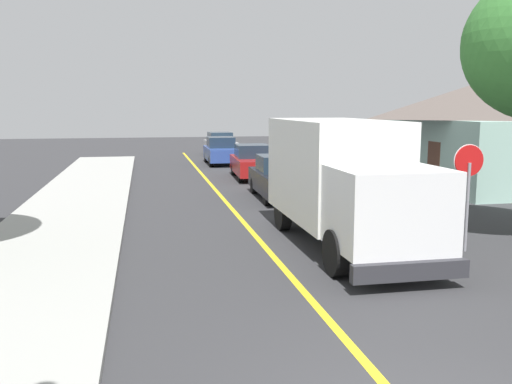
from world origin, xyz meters
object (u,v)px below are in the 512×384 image
object	(u,v)px
parked_car_far	(221,151)
box_truck	(342,177)
parked_car_mid	(252,162)
stop_sign	(468,177)
parked_car_furthest	(220,144)
parked_car_near	(280,178)

from	to	relation	value
parked_car_far	box_truck	bearing A→B (deg)	-89.22
parked_car_mid	stop_sign	world-z (taller)	stop_sign
parked_car_far	stop_sign	world-z (taller)	stop_sign
parked_car_mid	parked_car_far	world-z (taller)	same
parked_car_furthest	parked_car_far	bearing A→B (deg)	-97.33
box_truck	parked_car_furthest	world-z (taller)	box_truck
parked_car_mid	parked_car_furthest	size ratio (longest dim) A/B	1.00
parked_car_furthest	parked_car_near	bearing A→B (deg)	-90.96
parked_car_mid	stop_sign	xyz separation A→B (m)	(2.47, -14.86, 1.06)
parked_car_mid	stop_sign	distance (m)	15.10
parked_car_near	stop_sign	distance (m)	9.09
parked_car_furthest	box_truck	bearing A→B (deg)	-91.10
parked_car_mid	box_truck	bearing A→B (deg)	-91.32
parked_car_mid	stop_sign	bearing A→B (deg)	-80.57
parked_car_mid	parked_car_furthest	world-z (taller)	same
parked_car_mid	stop_sign	size ratio (longest dim) A/B	1.69
parked_car_near	stop_sign	bearing A→B (deg)	-73.35
box_truck	parked_car_mid	bearing A→B (deg)	88.68
box_truck	parked_car_mid	xyz separation A→B (m)	(0.31, 13.63, -0.97)
parked_car_furthest	stop_sign	distance (m)	28.32
box_truck	parked_car_far	size ratio (longest dim) A/B	1.62
stop_sign	box_truck	bearing A→B (deg)	156.11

